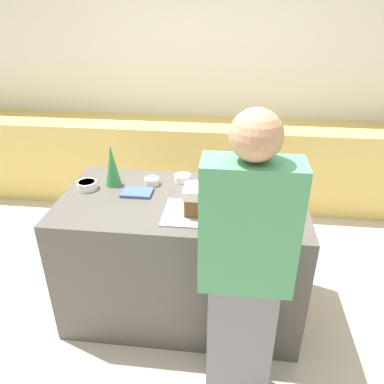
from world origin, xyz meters
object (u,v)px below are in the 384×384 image
object	(u,v)px
candy_bowl_center_rear	(193,186)
person	(245,273)
gingerbread_house	(200,200)
candy_bowl_near_tray_left	(182,178)
cookbook	(137,192)
candy_bowl_front_corner	(232,178)
candy_bowl_near_tray_right	(152,181)
baking_tray	(200,213)
decorative_tree	(112,166)
candy_bowl_far_left	(255,190)
candy_bowl_far_right	(87,185)

from	to	relation	value
candy_bowl_center_rear	person	xyz separation A→B (m)	(0.35, -0.84, -0.05)
gingerbread_house	person	world-z (taller)	person
candy_bowl_near_tray_left	cookbook	distance (m)	0.37
candy_bowl_front_corner	person	size ratio (longest dim) A/B	0.06
gingerbread_house	candy_bowl_near_tray_left	world-z (taller)	gingerbread_house
gingerbread_house	candy_bowl_near_tray_right	xyz separation A→B (m)	(-0.38, 0.37, -0.07)
baking_tray	decorative_tree	world-z (taller)	decorative_tree
baking_tray	cookbook	world-z (taller)	cookbook
baking_tray	candy_bowl_front_corner	size ratio (longest dim) A/B	4.34
decorative_tree	candy_bowl_far_left	world-z (taller)	decorative_tree
decorative_tree	candy_bowl_near_tray_right	bearing A→B (deg)	7.80
baking_tray	candy_bowl_front_corner	bearing A→B (deg)	68.82
candy_bowl_front_corner	person	world-z (taller)	person
candy_bowl_near_tray_right	candy_bowl_near_tray_left	world-z (taller)	candy_bowl_near_tray_right
gingerbread_house	candy_bowl_center_rear	distance (m)	0.36
candy_bowl_far_right	candy_bowl_front_corner	world-z (taller)	same
gingerbread_house	decorative_tree	xyz separation A→B (m)	(-0.65, 0.33, 0.05)
decorative_tree	candy_bowl_near_tray_right	xyz separation A→B (m)	(0.27, 0.04, -0.12)
gingerbread_house	candy_bowl_near_tray_left	distance (m)	0.49
baking_tray	cookbook	size ratio (longest dim) A/B	2.20
candy_bowl_center_rear	cookbook	xyz separation A→B (m)	(-0.37, -0.13, -0.01)
decorative_tree	baking_tray	bearing A→B (deg)	-27.28
candy_bowl_near_tray_right	candy_bowl_far_right	bearing A→B (deg)	-164.59
candy_bowl_near_tray_right	candy_bowl_near_tray_left	xyz separation A→B (m)	(0.21, 0.08, -0.00)
person	candy_bowl_far_left	bearing A→B (deg)	84.99
candy_bowl_far_right	cookbook	xyz separation A→B (m)	(0.36, -0.03, -0.02)
candy_bowl_near_tray_left	candy_bowl_far_right	bearing A→B (deg)	-162.86
cookbook	candy_bowl_near_tray_left	bearing A→B (deg)	39.86
candy_bowl_center_rear	candy_bowl_far_right	bearing A→B (deg)	-172.97
baking_tray	candy_bowl_front_corner	distance (m)	0.51
gingerbread_house	candy_bowl_front_corner	bearing A→B (deg)	68.86
candy_bowl_far_right	candy_bowl_front_corner	xyz separation A→B (m)	(1.00, 0.23, -0.00)
baking_tray	decorative_tree	distance (m)	0.74
gingerbread_house	candy_bowl_center_rear	size ratio (longest dim) A/B	1.97
candy_bowl_far_left	candy_bowl_near_tray_left	size ratio (longest dim) A/B	1.09
candy_bowl_front_corner	candy_bowl_far_left	world-z (taller)	candy_bowl_front_corner
candy_bowl_far_left	cookbook	xyz separation A→B (m)	(-0.80, -0.12, -0.01)
candy_bowl_near_tray_left	cookbook	bearing A→B (deg)	-140.14
candy_bowl_center_rear	gingerbread_house	bearing A→B (deg)	-76.91
decorative_tree	cookbook	size ratio (longest dim) A/B	1.46
candy_bowl_far_left	candy_bowl_center_rear	world-z (taller)	candy_bowl_far_left
candy_bowl_near_tray_right	person	xyz separation A→B (m)	(0.66, -0.86, -0.06)
gingerbread_house	candy_bowl_far_left	bearing A→B (deg)	43.70
candy_bowl_front_corner	cookbook	world-z (taller)	candy_bowl_front_corner
candy_bowl_front_corner	person	xyz separation A→B (m)	(0.09, -0.97, -0.06)
candy_bowl_near_tray_left	cookbook	xyz separation A→B (m)	(-0.28, -0.23, -0.02)
decorative_tree	candy_bowl_front_corner	size ratio (longest dim) A/B	2.88
candy_bowl_near_tray_right	candy_bowl_center_rear	world-z (taller)	candy_bowl_near_tray_right
candy_bowl_center_rear	person	world-z (taller)	person
candy_bowl_far_left	cookbook	world-z (taller)	candy_bowl_far_left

